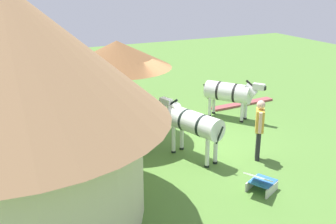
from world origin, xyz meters
TOP-DOWN VIEW (x-y plane):
  - ground_plane at (0.00, 0.00)m, footprint 36.00×36.00m
  - thatched_hut at (-1.46, 5.01)m, footprint 6.29×6.29m
  - shade_umbrella at (1.78, 1.71)m, footprint 3.25×3.25m
  - patio_dining_table at (1.78, 1.71)m, footprint 1.73×1.27m
  - patio_chair_near_lawn at (0.69, 2.44)m, footprint 0.59×0.60m
  - patio_chair_east_end at (1.50, 0.43)m, footprint 0.52×0.51m
  - patio_chair_near_hut at (2.96, 2.30)m, footprint 0.57×0.58m
  - guest_beside_umbrella at (3.64, 2.13)m, footprint 0.33×0.58m
  - standing_watcher at (-1.45, -1.13)m, footprint 0.51×0.44m
  - striped_lounge_chair at (-2.91, -0.11)m, footprint 0.83×0.96m
  - zebra_nearest_camera at (1.74, -2.33)m, footprint 1.96×1.51m
  - zebra_by_umbrella at (-0.55, 0.42)m, footprint 2.28×1.08m
  - brick_patio_kerb at (2.78, -3.67)m, footprint 0.53×2.82m

SIDE VIEW (x-z plane):
  - ground_plane at x=0.00m, z-range 0.00..0.00m
  - brick_patio_kerb at x=2.78m, z-range 0.00..0.08m
  - striped_lounge_chair at x=-2.91m, z-range -0.05..0.55m
  - patio_chair_near_lawn at x=0.69m, z-range 0.07..0.97m
  - patio_chair_east_end at x=1.50m, z-range 0.07..0.97m
  - patio_chair_near_hut at x=2.96m, z-range 0.07..0.97m
  - patio_dining_table at x=1.78m, z-range 0.29..1.03m
  - zebra_nearest_camera at x=1.74m, z-range 0.20..1.66m
  - guest_beside_umbrella at x=3.64m, z-range 0.17..1.86m
  - zebra_by_umbrella at x=-0.55m, z-range 0.24..1.80m
  - standing_watcher at x=-1.45m, z-range 0.17..1.87m
  - shade_umbrella at x=1.78m, z-range 1.10..4.12m
  - thatched_hut at x=-1.46m, z-range 0.24..5.08m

